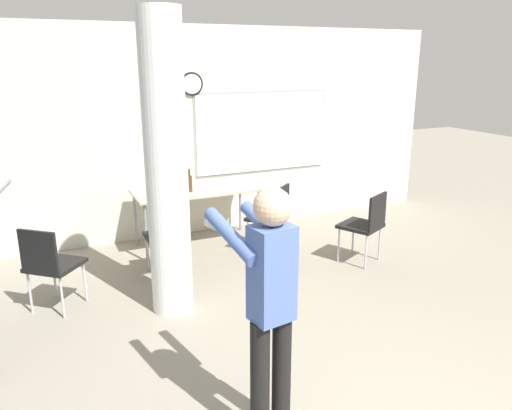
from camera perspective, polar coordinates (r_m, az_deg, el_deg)
The scene contains 9 objects.
wall_back at distance 6.86m, azimuth -8.64°, elevation 8.09°, with size 8.00×0.15×2.80m.
support_pillar at distance 4.62m, azimuth -10.19°, elevation 4.01°, with size 0.39×0.39×2.80m.
folding_table at distance 6.46m, azimuth -6.82°, elevation 1.41°, with size 1.60×0.74×0.76m.
bottle_on_table at distance 6.29m, azimuth -7.60°, elevation 2.51°, with size 0.07×0.07×0.29m.
chair_near_pillar at distance 5.16m, azimuth -22.51°, elevation -6.04°, with size 0.62×0.62×0.87m.
chair_mid_room at distance 6.04m, azimuth 12.48°, elevation -1.93°, with size 0.59×0.59×0.87m.
chair_table_left at distance 5.61m, azimuth -10.11°, elevation -3.22°, with size 0.45×0.45×0.87m.
chair_table_right at distance 6.23m, azimuth 1.87°, elevation -0.97°, with size 0.62×0.62×0.87m.
person_playing_front at distance 3.07m, azimuth 1.49°, elevation -10.40°, with size 0.44×0.64×1.67m.
Camera 1 is at (-1.84, -1.47, 2.37)m, focal length 35.00 mm.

